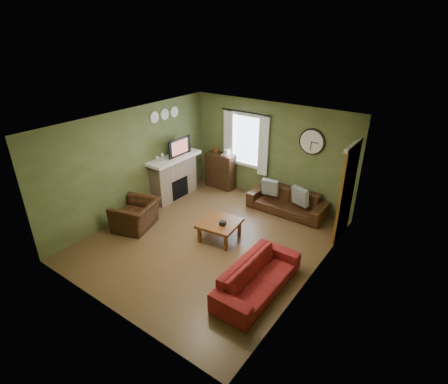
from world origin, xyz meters
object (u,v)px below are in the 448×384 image
Objects in this scene: sofa_brown at (287,202)px; armchair at (136,215)px; sofa_red at (258,277)px; coffee_table at (220,230)px; bookshelf at (221,171)px.

armchair is (-2.51, -2.71, 0.03)m from sofa_brown.
sofa_red is 1.79m from coffee_table.
coffee_table is at bearing -107.81° from sofa_brown.
bookshelf is 4.45m from sofa_red.
sofa_brown is 3.70m from armchair.
sofa_brown is 1.99× the size of armchair.
sofa_red is 3.40m from armchair.
bookshelf is at bearing 157.61° from armchair.
armchair reaches higher than coffee_table.
sofa_brown reaches higher than sofa_red.
armchair is (-3.40, 0.20, 0.04)m from sofa_red.
sofa_red is at bearing -31.51° from coffee_table.
sofa_red is 1.98× the size of armchair.
coffee_table is at bearing 58.49° from sofa_red.
bookshelf is 1.03× the size of armchair.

